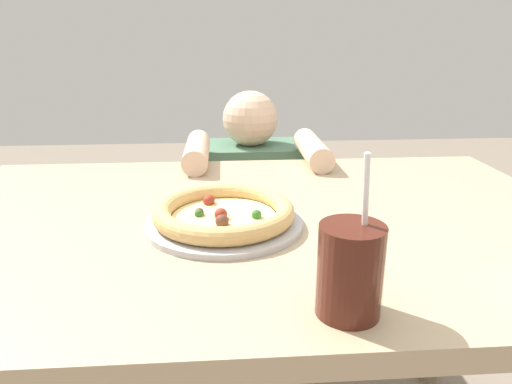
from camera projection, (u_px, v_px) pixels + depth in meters
The scene contains 4 objects.
dining_table at pixel (254, 261), 1.00m from camera, with size 1.38×0.89×0.75m.
pizza_near at pixel (224, 215), 0.91m from camera, with size 0.31×0.31×0.05m.
drink_cup_colored at pixel (350, 270), 0.61m from camera, with size 0.09×0.09×0.22m.
diner_seated at pixel (251, 234), 1.69m from camera, with size 0.41×0.52×0.93m.
Camera 1 is at (-0.06, -0.90, 1.11)m, focal length 32.95 mm.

